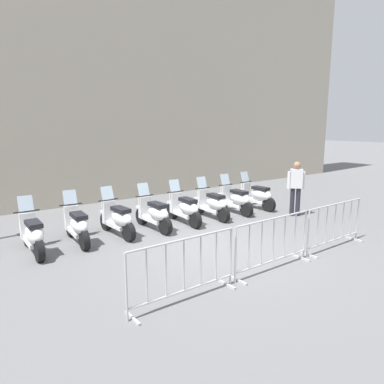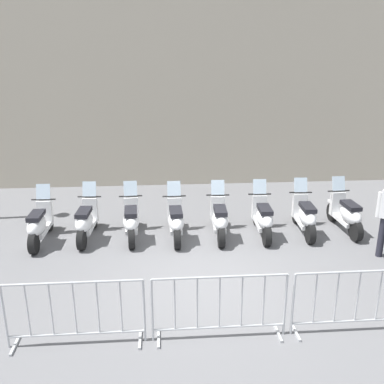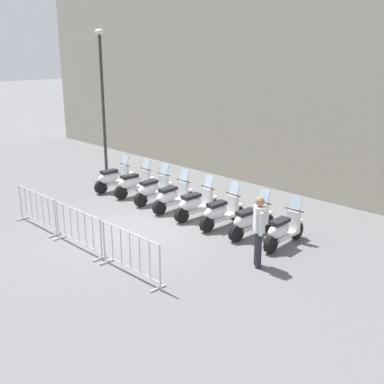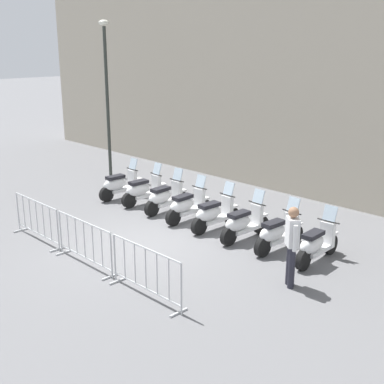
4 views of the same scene
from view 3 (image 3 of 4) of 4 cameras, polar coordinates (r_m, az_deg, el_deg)
name	(u,v)px [view 3 (image 3 of 4)]	position (r m, az deg, el deg)	size (l,w,h in m)	color
ground_plane	(132,231)	(13.80, -7.12, -4.62)	(120.00, 120.00, 0.00)	slate
motorcycle_0	(113,178)	(17.57, -9.25, 1.59)	(0.56, 1.72, 1.24)	black
motorcycle_1	(134,183)	(16.84, -6.85, 1.02)	(0.56, 1.72, 1.24)	black
motorcycle_2	(153,190)	(16.05, -4.63, 0.28)	(0.56, 1.73, 1.24)	black
motorcycle_3	(172,197)	(15.25, -2.37, -0.57)	(0.56, 1.72, 1.24)	black
motorcycle_4	(195,204)	(14.55, 0.39, -1.43)	(0.56, 1.72, 1.24)	black
motorcycle_5	(221,212)	(13.88, 3.40, -2.39)	(0.56, 1.72, 1.24)	black
motorcycle_6	(250,221)	(13.29, 6.86, -3.37)	(0.56, 1.72, 1.24)	black
motorcycle_7	(283,230)	(12.76, 10.66, -4.44)	(0.56, 1.73, 1.24)	black
barrier_segment_0	(37,210)	(14.51, -17.78, -2.04)	(2.07, 0.50, 1.07)	#B2B5B7
barrier_segment_1	(78,230)	(12.73, -13.26, -4.33)	(2.07, 0.50, 1.07)	#B2B5B7
barrier_segment_2	(130,254)	(11.07, -7.28, -7.29)	(2.07, 0.50, 1.07)	#B2B5B7
street_lamp	(102,87)	(20.12, -10.54, 12.03)	(0.36, 0.36, 5.64)	#2D332D
officer_near_row_end	(259,228)	(11.36, 7.87, -4.17)	(0.44, 0.40, 1.73)	#23232D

